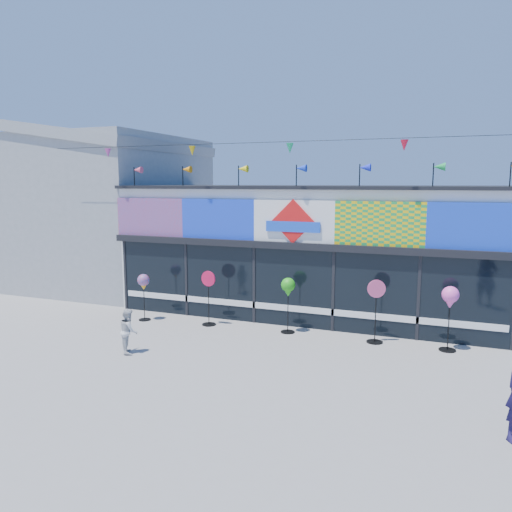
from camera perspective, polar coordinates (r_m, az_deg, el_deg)
The scene contains 9 objects.
ground at distance 11.82m, azimuth -0.81°, elevation -12.41°, with size 80.00×80.00×0.00m, color gray.
kite_shop at distance 16.84m, azimuth 6.77°, elevation 1.00°, with size 16.00×5.70×5.31m.
neighbour_building at distance 22.32m, azimuth -18.23°, elevation 5.43°, with size 8.18×7.20×6.87m.
spinner_0 at distance 15.60m, azimuth -12.73°, elevation -3.08°, with size 0.36×0.36×1.44m.
spinner_1 at distance 14.83m, azimuth -5.44°, elevation -4.64°, with size 0.46×0.42×1.63m.
spinner_2 at distance 13.97m, azimuth 3.69°, elevation -3.77°, with size 0.40×0.40×1.57m.
spinner_3 at distance 13.52m, azimuth 13.52°, elevation -5.98°, with size 0.46×0.43×1.69m.
spinner_4 at distance 13.33m, azimuth 21.31°, elevation -4.64°, with size 0.42×0.42×1.65m.
child at distance 12.89m, azimuth -14.35°, elevation -8.28°, with size 0.54×0.31×1.11m, color silver.
Camera 1 is at (4.15, -10.24, 4.20)m, focal length 35.00 mm.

